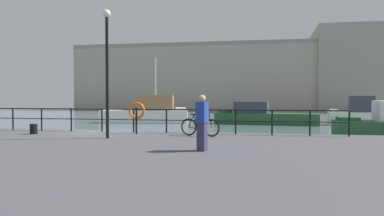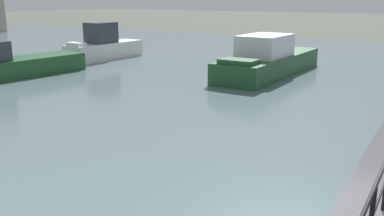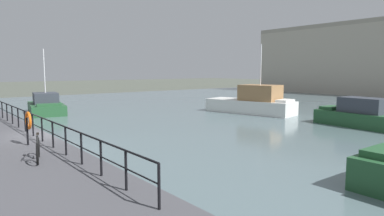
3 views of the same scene
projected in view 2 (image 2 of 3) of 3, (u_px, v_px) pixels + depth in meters
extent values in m
cube|color=#23512D|center=(270.00, 65.00, 24.90)|extent=(9.90, 2.99, 1.16)
cube|color=silver|center=(265.00, 46.00, 23.94)|extent=(3.52, 2.37, 1.23)
cube|color=#23512D|center=(239.00, 62.00, 21.38)|extent=(1.23, 1.94, 0.24)
cube|color=#23512D|center=(3.00, 69.00, 23.59)|extent=(9.78, 3.39, 1.05)
cube|color=white|center=(105.00, 51.00, 31.11)|extent=(6.45, 2.15, 1.20)
cube|color=#333842|center=(101.00, 33.00, 30.51)|extent=(2.13, 1.62, 1.49)
cube|color=white|center=(76.00, 44.00, 28.79)|extent=(0.83, 1.31, 0.24)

